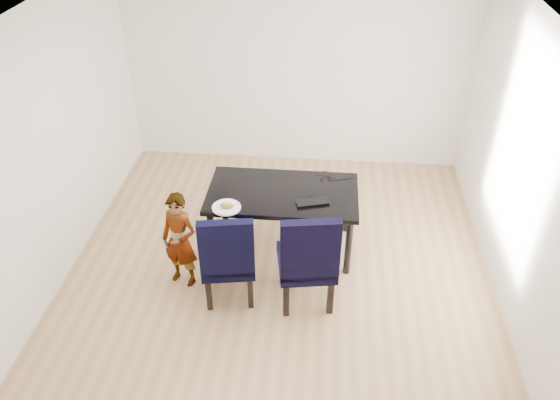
# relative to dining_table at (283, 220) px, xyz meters

# --- Properties ---
(floor) EXTENTS (4.50, 5.00, 0.01)m
(floor) POSITION_rel_dining_table_xyz_m (0.00, -0.50, -0.38)
(floor) COLOR tan
(floor) RESTS_ON ground
(ceiling) EXTENTS (4.50, 5.00, 0.01)m
(ceiling) POSITION_rel_dining_table_xyz_m (0.00, -0.50, 2.33)
(ceiling) COLOR white
(ceiling) RESTS_ON wall_back
(wall_back) EXTENTS (4.50, 0.01, 2.70)m
(wall_back) POSITION_rel_dining_table_xyz_m (0.00, 2.00, 0.98)
(wall_back) COLOR white
(wall_back) RESTS_ON ground
(wall_left) EXTENTS (0.01, 5.00, 2.70)m
(wall_left) POSITION_rel_dining_table_xyz_m (-2.25, -0.50, 0.98)
(wall_left) COLOR silver
(wall_left) RESTS_ON ground
(wall_right) EXTENTS (0.01, 5.00, 2.70)m
(wall_right) POSITION_rel_dining_table_xyz_m (2.25, -0.50, 0.98)
(wall_right) COLOR white
(wall_right) RESTS_ON ground
(dining_table) EXTENTS (1.60, 0.90, 0.75)m
(dining_table) POSITION_rel_dining_table_xyz_m (0.00, 0.00, 0.00)
(dining_table) COLOR black
(dining_table) RESTS_ON floor
(chair_left) EXTENTS (0.59, 0.61, 1.07)m
(chair_left) POSITION_rel_dining_table_xyz_m (-0.46, -0.79, 0.16)
(chair_left) COLOR black
(chair_left) RESTS_ON floor
(chair_right) EXTENTS (0.63, 0.65, 1.13)m
(chair_right) POSITION_rel_dining_table_xyz_m (0.30, -0.78, 0.19)
(chair_right) COLOR black
(chair_right) RESTS_ON floor
(child) EXTENTS (0.45, 0.36, 1.07)m
(child) POSITION_rel_dining_table_xyz_m (-0.98, -0.65, 0.16)
(child) COLOR #E15812
(child) RESTS_ON floor
(plate) EXTENTS (0.37, 0.37, 0.02)m
(plate) POSITION_rel_dining_table_xyz_m (-0.54, -0.35, 0.38)
(plate) COLOR white
(plate) RESTS_ON dining_table
(sandwich) EXTENTS (0.16, 0.09, 0.06)m
(sandwich) POSITION_rel_dining_table_xyz_m (-0.54, -0.36, 0.42)
(sandwich) COLOR #A17439
(sandwich) RESTS_ON plate
(laptop) EXTENTS (0.39, 0.31, 0.03)m
(laptop) POSITION_rel_dining_table_xyz_m (0.31, -0.13, 0.39)
(laptop) COLOR black
(laptop) RESTS_ON dining_table
(cable_tangle) EXTENTS (0.16, 0.16, 0.01)m
(cable_tangle) POSITION_rel_dining_table_xyz_m (0.46, 0.28, 0.38)
(cable_tangle) COLOR black
(cable_tangle) RESTS_ON dining_table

